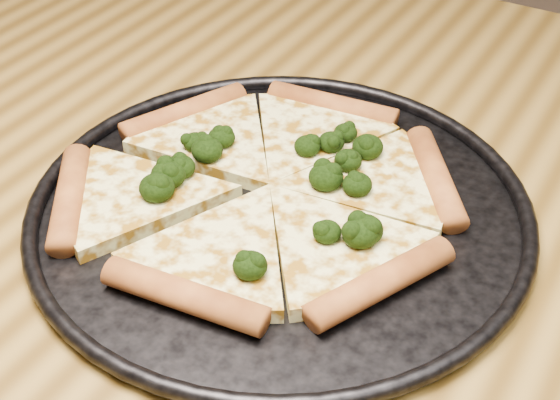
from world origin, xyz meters
The scene contains 4 objects.
dining_table centered at (0.00, 0.00, 0.66)m, with size 1.20×0.90×0.75m.
pizza_pan centered at (-0.07, -0.04, 0.76)m, with size 0.41×0.41×0.02m.
pizza centered at (-0.09, -0.03, 0.77)m, with size 0.34×0.31×0.02m.
broccoli_florets centered at (-0.08, -0.03, 0.78)m, with size 0.20×0.21×0.02m.
Camera 1 is at (0.19, -0.48, 1.17)m, focal length 52.68 mm.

